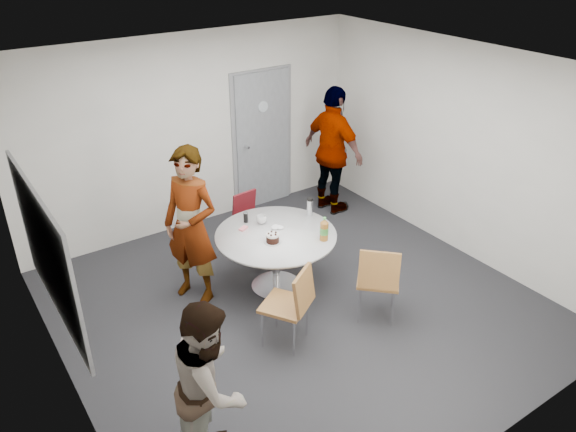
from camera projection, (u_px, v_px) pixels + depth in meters
floor at (298, 304)px, 6.48m from camera, size 5.00×5.00×0.00m
ceiling at (300, 70)px, 5.22m from camera, size 5.00×5.00×0.00m
wall_back at (193, 133)px, 7.67m from camera, size 5.00×0.00×5.00m
wall_left at (51, 276)px, 4.60m from camera, size 0.00×5.00×5.00m
wall_right at (460, 150)px, 7.10m from camera, size 0.00×5.00×5.00m
wall_front at (500, 327)px, 4.03m from camera, size 5.00×0.00×5.00m
door at (262, 140)px, 8.36m from camera, size 1.02×0.17×2.12m
whiteboard at (47, 254)px, 4.72m from camera, size 0.04×1.90×1.25m
table at (278, 241)px, 6.51m from camera, size 1.40×1.40×1.02m
chair_near_left at (293, 300)px, 5.63m from camera, size 0.61×0.63×0.91m
chair_near_right at (378, 276)px, 5.98m from camera, size 0.65×0.65×0.93m
chair_far at (249, 215)px, 7.41m from camera, size 0.41×0.45×0.79m
person_main at (191, 226)px, 6.22m from camera, size 0.72×0.81×1.85m
person_left at (211, 385)px, 4.32m from camera, size 0.91×0.94×1.53m
person_right at (333, 151)px, 8.16m from camera, size 0.58×1.16×1.91m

